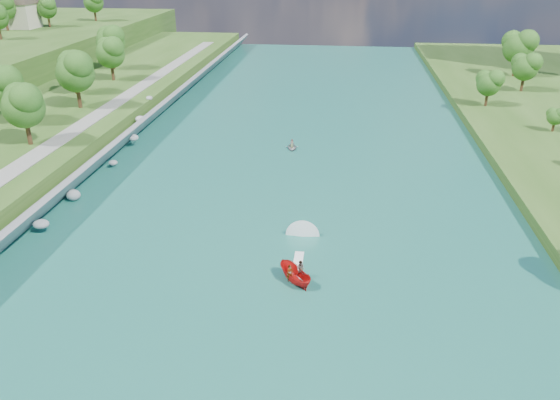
# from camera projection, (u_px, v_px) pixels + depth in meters

# --- Properties ---
(ground) EXTENTS (260.00, 260.00, 0.00)m
(ground) POSITION_uv_depth(u_px,v_px,m) (254.00, 316.00, 45.29)
(ground) COLOR #2D5119
(ground) RESTS_ON ground
(river_water) EXTENTS (55.00, 240.00, 0.10)m
(river_water) POSITION_uv_depth(u_px,v_px,m) (281.00, 211.00, 63.31)
(river_water) COLOR #16574E
(river_water) RESTS_ON ground
(riprap_bank) EXTENTS (4.41, 236.00, 4.24)m
(riprap_bank) POSITION_uv_depth(u_px,v_px,m) (64.00, 190.00, 64.55)
(riprap_bank) COLOR slate
(riprap_bank) RESTS_ON ground
(riverside_path) EXTENTS (3.00, 200.00, 0.10)m
(riverside_path) POSITION_uv_depth(u_px,v_px,m) (12.00, 171.00, 65.31)
(riverside_path) COLOR gray
(riverside_path) RESTS_ON berm_west
(trees_ridge) EXTENTS (19.61, 55.36, 10.53)m
(trees_ridge) POSITION_uv_depth(u_px,v_px,m) (23.00, 12.00, 133.22)
(trees_ridge) COLOR #134716
(trees_ridge) RESTS_ON ridge_west
(motorboat) EXTENTS (3.87, 18.92, 1.99)m
(motorboat) POSITION_uv_depth(u_px,v_px,m) (296.00, 267.00, 50.69)
(motorboat) COLOR #BA100E
(motorboat) RESTS_ON river_water
(raft) EXTENTS (2.36, 3.06, 1.51)m
(raft) POSITION_uv_depth(u_px,v_px,m) (292.00, 147.00, 82.63)
(raft) COLOR gray
(raft) RESTS_ON river_water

